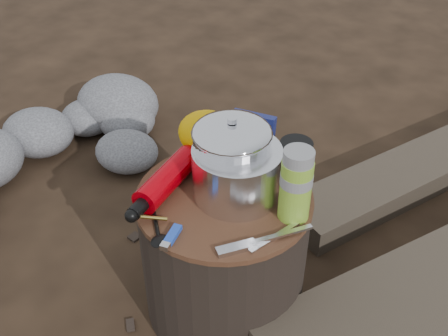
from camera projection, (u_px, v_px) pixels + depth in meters
The scene contains 15 objects.
ground at pixel (224, 302), 1.56m from camera, with size 60.00×60.00×0.00m, color black.
stump at pixel (224, 253), 1.44m from camera, with size 0.43×0.43×0.39m, color black.
rock_ring at pixel (38, 160), 1.93m from camera, with size 0.48×1.04×0.21m, color #5E5E63, non-canonical shape.
log_small at pixel (420, 169), 1.98m from camera, with size 0.21×1.12×0.09m, color #3C3328.
foil_windscreen at pixel (237, 172), 1.29m from camera, with size 0.21×0.21×0.13m, color silver.
camping_pot at pixel (232, 155), 1.30m from camera, with size 0.18×0.18×0.18m, color silver.
fuel_bottle at pixel (167, 179), 1.32m from camera, with size 0.06×0.27×0.06m, color #B10009, non-canonical shape.
thermos at pixel (296, 185), 1.21m from camera, with size 0.07×0.07×0.18m, color #85B430.
travel_mug at pixel (295, 163), 1.33m from camera, with size 0.08×0.08×0.11m, color black.
stuff_sack at pixel (210, 134), 1.43m from camera, with size 0.17×0.14×0.12m, color #E1A300.
food_pouch at pixel (252, 139), 1.39m from camera, with size 0.11×0.03×0.14m, color navy.
lighter at pixel (173, 235), 1.21m from camera, with size 0.02×0.08×0.01m, color blue.
multitool at pixel (236, 248), 1.18m from camera, with size 0.02×0.09×0.01m, color silver.
pot_grabber at pixel (275, 235), 1.21m from camera, with size 0.04×0.15×0.01m, color silver, non-canonical shape.
spork at pixel (156, 221), 1.24m from camera, with size 0.03×0.14×0.01m, color black, non-canonical shape.
Camera 1 is at (0.53, -0.86, 1.25)m, focal length 43.99 mm.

